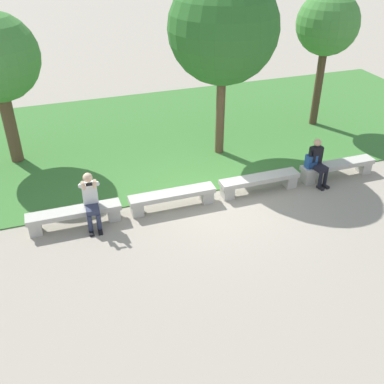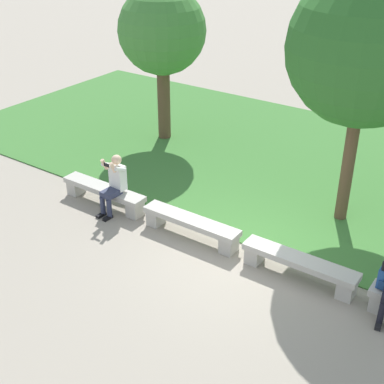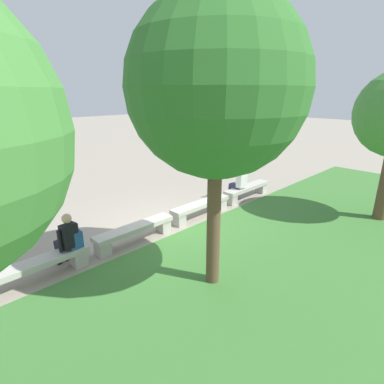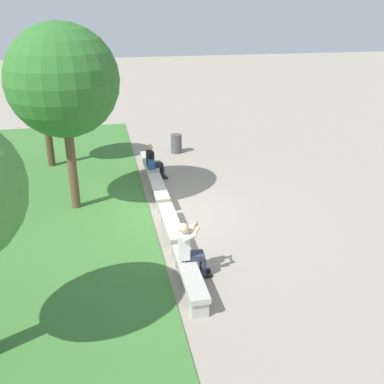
# 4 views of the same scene
# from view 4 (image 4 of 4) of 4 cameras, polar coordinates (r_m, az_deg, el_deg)

# --- Properties ---
(ground_plane) EXTENTS (80.00, 80.00, 0.00)m
(ground_plane) POSITION_cam_4_polar(r_m,az_deg,el_deg) (12.83, -3.50, -2.96)
(ground_plane) COLOR gray
(grass_strip) EXTENTS (21.33, 8.00, 0.03)m
(grass_strip) POSITION_cam_4_polar(r_m,az_deg,el_deg) (13.02, -22.98, -4.40)
(grass_strip) COLOR #3D7533
(grass_strip) RESTS_ON ground
(bench_main) EXTENTS (2.17, 0.40, 0.45)m
(bench_main) POSITION_cam_4_polar(r_m,az_deg,el_deg) (9.60, -0.30, -10.50)
(bench_main) COLOR #B7B2A8
(bench_main) RESTS_ON ground
(bench_near) EXTENTS (2.17, 0.40, 0.45)m
(bench_near) POSITION_cam_4_polar(r_m,az_deg,el_deg) (11.63, -2.66, -4.13)
(bench_near) COLOR #B7B2A8
(bench_near) RESTS_ON ground
(bench_mid) EXTENTS (2.17, 0.40, 0.45)m
(bench_mid) POSITION_cam_4_polar(r_m,az_deg,el_deg) (13.78, -4.28, 0.31)
(bench_mid) COLOR #B7B2A8
(bench_mid) RESTS_ON ground
(bench_far) EXTENTS (2.17, 0.40, 0.45)m
(bench_far) POSITION_cam_4_polar(r_m,az_deg,el_deg) (15.99, -5.45, 3.54)
(bench_far) COLOR #B7B2A8
(bench_far) RESTS_ON ground
(person_photographer) EXTENTS (0.48, 0.73, 1.32)m
(person_photographer) POSITION_cam_4_polar(r_m,az_deg,el_deg) (9.74, -0.35, -7.01)
(person_photographer) COLOR black
(person_photographer) RESTS_ON ground
(person_distant) EXTENTS (0.47, 0.71, 1.26)m
(person_distant) POSITION_cam_4_polar(r_m,az_deg,el_deg) (15.19, -4.93, 3.96)
(person_distant) COLOR black
(person_distant) RESTS_ON ground
(backpack) EXTENTS (0.28, 0.24, 0.43)m
(backpack) POSITION_cam_4_polar(r_m,az_deg,el_deg) (15.07, -5.18, 3.60)
(backpack) COLOR #234C8C
(backpack) RESTS_ON bench_far
(tree_behind_wall) EXTENTS (1.97, 1.97, 4.36)m
(tree_behind_wall) POSITION_cam_4_polar(r_m,az_deg,el_deg) (16.66, -18.68, 13.99)
(tree_behind_wall) COLOR #4C3826
(tree_behind_wall) RESTS_ON ground
(tree_left_background) EXTENTS (3.01, 3.01, 5.19)m
(tree_left_background) POSITION_cam_4_polar(r_m,az_deg,el_deg) (12.65, -16.10, 13.35)
(tree_left_background) COLOR brown
(tree_left_background) RESTS_ON ground
(trash_bin) EXTENTS (0.44, 0.44, 0.75)m
(trash_bin) POSITION_cam_4_polar(r_m,az_deg,el_deg) (18.08, -2.00, 6.17)
(trash_bin) COLOR #4C4C51
(trash_bin) RESTS_ON ground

